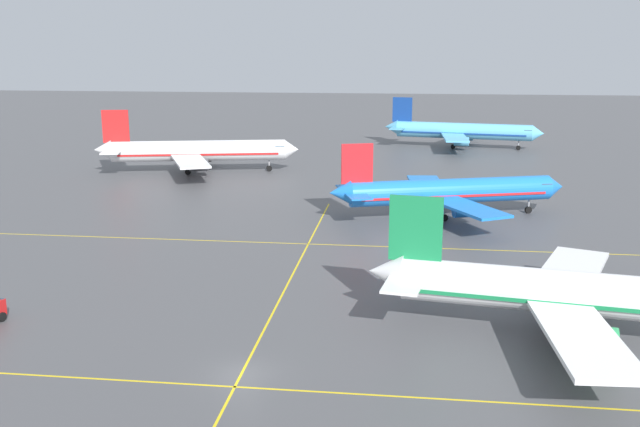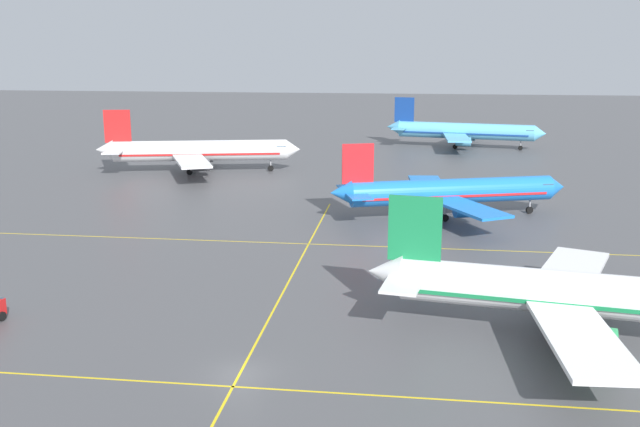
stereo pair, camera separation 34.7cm
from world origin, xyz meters
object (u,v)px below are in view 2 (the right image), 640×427
object	(u,v)px
airliner_far_left_stand	(463,131)
airliner_second_row	(449,192)
airliner_front_gate	(582,295)
airliner_third_row	(198,151)

from	to	relation	value
airliner_far_left_stand	airliner_second_row	bearing A→B (deg)	-95.22
airliner_front_gate	airliner_second_row	distance (m)	41.56
airliner_second_row	airliner_front_gate	bearing A→B (deg)	-78.27
airliner_third_row	airliner_far_left_stand	size ratio (longest dim) A/B	1.04
airliner_far_left_stand	airliner_third_row	bearing A→B (deg)	-142.42
airliner_third_row	airliner_second_row	bearing A→B (deg)	-34.04
airliner_front_gate	airliner_third_row	world-z (taller)	airliner_third_row
airliner_front_gate	airliner_second_row	xyz separation A→B (m)	(-8.45, 40.69, -0.17)
airliner_front_gate	airliner_third_row	bearing A→B (deg)	126.65
airliner_third_row	airliner_far_left_stand	xyz separation A→B (m)	(50.12, 38.56, -0.15)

